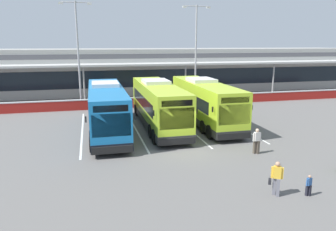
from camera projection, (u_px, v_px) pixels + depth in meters
The scene contains 15 objects.
ground_plane at pixel (180, 149), 20.86m from camera, with size 200.00×200.00×0.00m, color #605E5B.
terminal_building at pixel (129, 70), 45.67m from camera, with size 70.00×13.00×6.00m.
red_barrier_wall at pixel (143, 102), 34.47m from camera, with size 60.00×0.40×1.10m.
coach_bus_leftmost at pixel (107, 109), 24.55m from camera, with size 2.99×12.17×3.78m.
coach_bus_left_centre at pixel (158, 105), 26.21m from camera, with size 2.99×12.17×3.78m.
coach_bus_centre at pixel (204, 103), 27.36m from camera, with size 2.99×12.17×3.78m.
bay_stripe_far_west at pixel (82, 131), 25.08m from camera, with size 0.14×13.00×0.01m, color silver.
bay_stripe_west at pixel (135, 128), 26.06m from camera, with size 0.14×13.00×0.01m, color silver.
bay_stripe_mid_west at pixel (184, 125), 27.03m from camera, with size 0.14×13.00×0.01m, color silver.
bay_stripe_centre at pixel (230, 122), 28.01m from camera, with size 0.14×13.00×0.01m, color silver.
pedestrian_with_handbag at pixel (276, 178), 14.36m from camera, with size 0.62×0.52×1.62m.
pedestrian_in_dark_coat at pixel (257, 140), 19.84m from camera, with size 0.54×0.30×1.62m.
pedestrian_child at pixel (309, 185), 14.37m from camera, with size 0.33×0.18×1.00m.
lamp_post_west at pixel (78, 48), 33.38m from camera, with size 3.24×0.28×11.00m.
lamp_post_centre at pixel (196, 47), 36.78m from camera, with size 3.24×0.28×11.00m.
Camera 1 is at (-5.48, -19.10, 6.79)m, focal length 34.03 mm.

